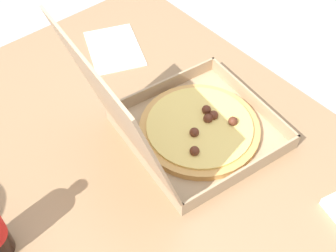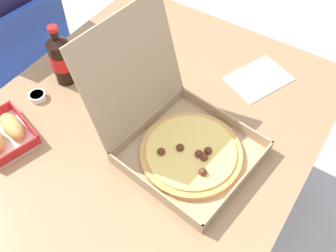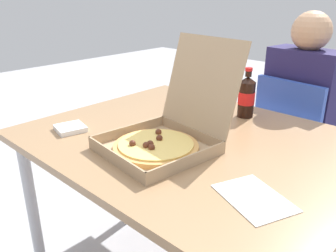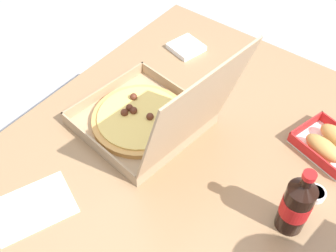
% 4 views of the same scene
% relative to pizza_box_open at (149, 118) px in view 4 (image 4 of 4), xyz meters
% --- Properties ---
extents(dining_table, '(1.26, 1.01, 0.70)m').
position_rel_pizza_box_open_xyz_m(dining_table, '(0.01, 0.15, -0.12)').
color(dining_table, '#997551').
rests_on(dining_table, ground_plane).
extents(pizza_box_open, '(0.40, 0.48, 0.38)m').
position_rel_pizza_box_open_xyz_m(pizza_box_open, '(0.00, 0.00, 0.00)').
color(pizza_box_open, tan).
rests_on(pizza_box_open, dining_table).
extents(bread_side_box, '(0.20, 0.22, 0.06)m').
position_rel_pizza_box_open_xyz_m(bread_side_box, '(-0.26, 0.48, -0.03)').
color(bread_side_box, white).
rests_on(bread_side_box, dining_table).
extents(cola_bottle, '(0.07, 0.07, 0.22)m').
position_rel_pizza_box_open_xyz_m(cola_bottle, '(0.03, 0.49, 0.04)').
color(cola_bottle, black).
rests_on(cola_bottle, dining_table).
extents(paper_menu, '(0.25, 0.22, 0.00)m').
position_rel_pizza_box_open_xyz_m(paper_menu, '(0.41, -0.07, -0.05)').
color(paper_menu, white).
rests_on(paper_menu, dining_table).
extents(napkin_pile, '(0.13, 0.13, 0.02)m').
position_rel_pizza_box_open_xyz_m(napkin_pile, '(-0.40, -0.14, -0.04)').
color(napkin_pile, white).
rests_on(napkin_pile, dining_table).
extents(dipping_sauce_cup, '(0.06, 0.06, 0.02)m').
position_rel_pizza_box_open_xyz_m(dipping_sauce_cup, '(-0.09, 0.51, -0.04)').
color(dipping_sauce_cup, white).
rests_on(dipping_sauce_cup, dining_table).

